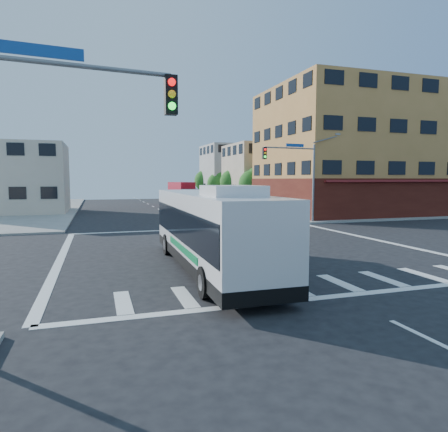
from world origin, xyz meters
name	(u,v)px	position (x,y,z in m)	size (l,w,h in m)	color
ground	(242,249)	(0.00, 0.00, 0.00)	(120.00, 120.00, 0.00)	black
sidewalk_ne	(366,202)	(35.00, 35.00, 0.07)	(50.00, 50.00, 0.15)	gray
corner_building_ne	(350,162)	(19.99, 18.48, 5.89)	(18.10, 15.44, 14.00)	#B98042
building_east_near	(270,175)	(16.98, 33.98, 4.51)	(12.06, 10.06, 9.00)	#BEAB91
building_east_far	(238,173)	(16.98, 47.98, 5.01)	(12.06, 10.06, 10.00)	#A3A39E
building_west	(10,178)	(-17.02, 29.98, 4.01)	(12.06, 10.06, 8.00)	beige
signal_mast_ne	(297,167)	(9.08, 10.62, 4.98)	(7.91, 1.13, 8.07)	slate
signal_mast_sw	(32,133)	(-9.08, -10.64, 4.98)	(7.91, 1.01, 8.07)	slate
street_tree_a	(253,182)	(11.90, 27.92, 3.59)	(3.60, 3.60, 5.53)	#342413
street_tree_b	(233,180)	(11.90, 35.92, 3.75)	(3.80, 3.80, 5.79)	#342413
street_tree_c	(218,182)	(11.90, 43.92, 3.46)	(3.40, 3.40, 5.29)	#342413
street_tree_d	(206,179)	(11.90, 51.92, 3.88)	(4.00, 4.00, 6.03)	#342413
transit_bus	(210,228)	(-3.10, -4.43, 1.81)	(2.94, 12.55, 3.71)	black
box_truck	(184,194)	(4.84, 38.44, 1.69)	(3.67, 8.01, 3.48)	#242429
parked_car	(253,206)	(9.43, 21.73, 0.83)	(1.96, 4.87, 1.66)	gold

